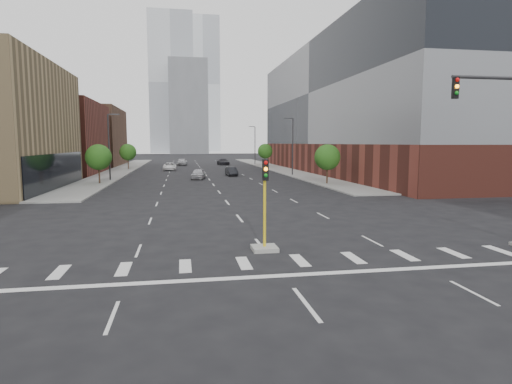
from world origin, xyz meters
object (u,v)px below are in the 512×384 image
object	(u,v)px
car_deep_right	(223,162)
median_traffic_signal	(265,231)
car_near_left	(198,174)
car_mid_right	(231,171)
car_distant	(182,162)
car_far_left	(170,166)

from	to	relation	value
car_deep_right	median_traffic_signal	bearing A→B (deg)	-102.24
median_traffic_signal	car_deep_right	world-z (taller)	median_traffic_signal
car_near_left	car_mid_right	distance (m)	7.61
car_mid_right	car_distant	world-z (taller)	car_distant
car_near_left	car_far_left	size ratio (longest dim) A/B	0.86
car_mid_right	car_distant	xyz separation A→B (m)	(-7.60, 32.71, 0.15)
median_traffic_signal	car_mid_right	bearing A→B (deg)	85.29
car_near_left	car_deep_right	world-z (taller)	car_near_left
car_mid_right	car_distant	distance (m)	33.58
car_mid_right	car_distant	bearing A→B (deg)	99.22
median_traffic_signal	car_far_left	xyz separation A→B (m)	(-6.06, 62.88, -0.25)
car_far_left	car_deep_right	size ratio (longest dim) A/B	0.99
median_traffic_signal	car_distant	xyz separation A→B (m)	(-3.71, 79.91, -0.13)
car_mid_right	median_traffic_signal	bearing A→B (deg)	-98.56
car_far_left	median_traffic_signal	bearing A→B (deg)	-85.00
car_far_left	car_deep_right	distance (m)	21.67
median_traffic_signal	car_deep_right	distance (m)	81.19
median_traffic_signal	car_near_left	xyz separation A→B (m)	(-1.50, 41.83, -0.21)
car_deep_right	car_distant	xyz separation A→B (m)	(-9.57, -1.07, 0.08)
car_far_left	car_distant	size ratio (longest dim) A/B	1.05
car_mid_right	car_far_left	size ratio (longest dim) A/B	0.81
car_near_left	car_distant	distance (m)	38.15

